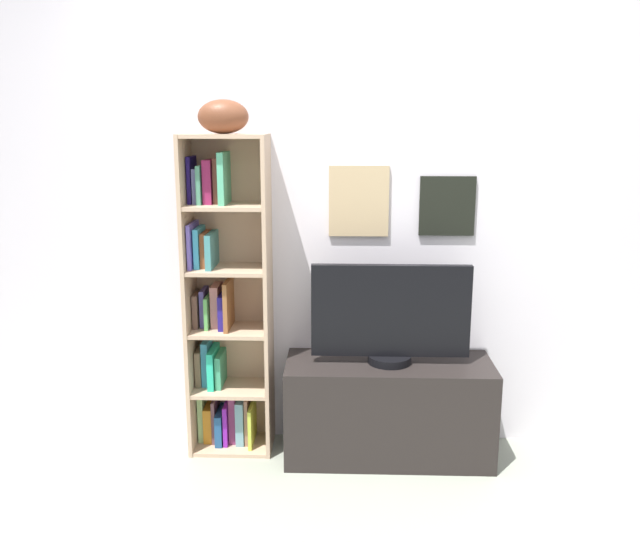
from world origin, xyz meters
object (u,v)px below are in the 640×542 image
football (223,117)px  tv_stand (388,409)px  bookshelf (224,309)px  television (391,315)px

football → tv_stand: bearing=-4.8°
football → tv_stand: football is taller
bookshelf → television: (0.86, -0.10, 0.01)m
bookshelf → television: bookshelf is taller
football → television: bearing=-4.8°
bookshelf → tv_stand: size_ratio=1.57×
football → tv_stand: 1.70m
football → television: (0.83, -0.07, -0.97)m
tv_stand → football: bearing=175.2°
bookshelf → tv_stand: bearing=-6.7°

